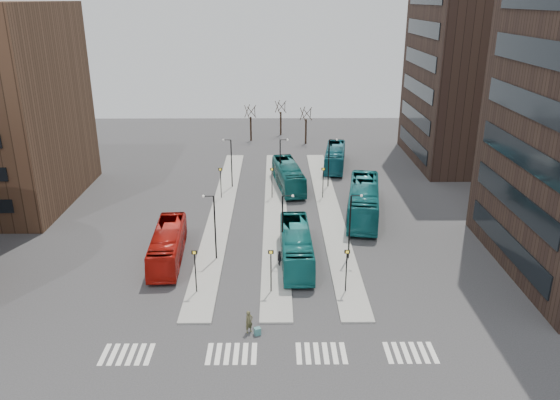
{
  "coord_description": "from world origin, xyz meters",
  "views": [
    {
      "loc": [
        1.93,
        -26.64,
        22.37
      ],
      "look_at": [
        2.4,
        20.08,
        5.0
      ],
      "focal_mm": 35.0,
      "sensor_mm": 36.0,
      "label": 1
    }
  ],
  "objects_px": {
    "teal_bus_b": "(288,176)",
    "traveller": "(249,322)",
    "suitcase": "(257,331)",
    "teal_bus_a": "(296,246)",
    "teal_bus_d": "(335,157)",
    "commuter_c": "(292,257)",
    "red_bus": "(168,245)",
    "teal_bus_c": "(364,201)",
    "commuter_b": "(280,259)",
    "commuter_a": "(161,260)"
  },
  "relations": [
    {
      "from": "teal_bus_b",
      "to": "traveller",
      "type": "bearing_deg",
      "value": -104.71
    },
    {
      "from": "suitcase",
      "to": "teal_bus_a",
      "type": "bearing_deg",
      "value": 53.54
    },
    {
      "from": "teal_bus_d",
      "to": "commuter_c",
      "type": "relative_size",
      "value": 6.47
    },
    {
      "from": "red_bus",
      "to": "commuter_c",
      "type": "bearing_deg",
      "value": -9.68
    },
    {
      "from": "suitcase",
      "to": "teal_bus_b",
      "type": "distance_m",
      "value": 32.04
    },
    {
      "from": "teal_bus_c",
      "to": "traveller",
      "type": "xyz_separation_m",
      "value": [
        -11.43,
        -21.79,
        -0.97
      ]
    },
    {
      "from": "suitcase",
      "to": "teal_bus_c",
      "type": "height_order",
      "value": "teal_bus_c"
    },
    {
      "from": "red_bus",
      "to": "teal_bus_c",
      "type": "relative_size",
      "value": 0.81
    },
    {
      "from": "traveller",
      "to": "commuter_c",
      "type": "height_order",
      "value": "traveller"
    },
    {
      "from": "teal_bus_b",
      "to": "teal_bus_c",
      "type": "xyz_separation_m",
      "value": [
        7.88,
        -9.76,
        0.28
      ]
    },
    {
      "from": "teal_bus_a",
      "to": "teal_bus_d",
      "type": "distance_m",
      "value": 29.76
    },
    {
      "from": "traveller",
      "to": "commuter_b",
      "type": "distance_m",
      "value": 10.32
    },
    {
      "from": "teal_bus_d",
      "to": "traveller",
      "type": "distance_m",
      "value": 41.38
    },
    {
      "from": "commuter_b",
      "to": "commuter_c",
      "type": "xyz_separation_m",
      "value": [
        1.06,
        0.3,
        0.07
      ]
    },
    {
      "from": "teal_bus_a",
      "to": "teal_bus_d",
      "type": "bearing_deg",
      "value": 76.48
    },
    {
      "from": "traveller",
      "to": "commuter_c",
      "type": "relative_size",
      "value": 1.02
    },
    {
      "from": "teal_bus_c",
      "to": "commuter_a",
      "type": "xyz_separation_m",
      "value": [
        -19.58,
        -11.8,
        -1.07
      ]
    },
    {
      "from": "teal_bus_b",
      "to": "commuter_a",
      "type": "height_order",
      "value": "teal_bus_b"
    },
    {
      "from": "teal_bus_d",
      "to": "teal_bus_a",
      "type": "bearing_deg",
      "value": -94.37
    },
    {
      "from": "commuter_b",
      "to": "teal_bus_c",
      "type": "bearing_deg",
      "value": -54.46
    },
    {
      "from": "teal_bus_b",
      "to": "commuter_a",
      "type": "xyz_separation_m",
      "value": [
        -11.69,
        -21.56,
        -0.79
      ]
    },
    {
      "from": "teal_bus_b",
      "to": "commuter_c",
      "type": "relative_size",
      "value": 6.65
    },
    {
      "from": "teal_bus_a",
      "to": "teal_bus_b",
      "type": "height_order",
      "value": "teal_bus_b"
    },
    {
      "from": "suitcase",
      "to": "commuter_b",
      "type": "bearing_deg",
      "value": 59.87
    },
    {
      "from": "suitcase",
      "to": "commuter_b",
      "type": "xyz_separation_m",
      "value": [
        1.68,
        10.39,
        0.48
      ]
    },
    {
      "from": "traveller",
      "to": "commuter_a",
      "type": "height_order",
      "value": "traveller"
    },
    {
      "from": "red_bus",
      "to": "teal_bus_b",
      "type": "distance_m",
      "value": 22.99
    },
    {
      "from": "commuter_c",
      "to": "teal_bus_d",
      "type": "bearing_deg",
      "value": -177.91
    },
    {
      "from": "red_bus",
      "to": "commuter_b",
      "type": "relative_size",
      "value": 6.94
    },
    {
      "from": "commuter_a",
      "to": "commuter_c",
      "type": "distance_m",
      "value": 11.49
    },
    {
      "from": "teal_bus_b",
      "to": "commuter_a",
      "type": "bearing_deg",
      "value": -126.77
    },
    {
      "from": "teal_bus_b",
      "to": "teal_bus_c",
      "type": "bearing_deg",
      "value": -59.36
    },
    {
      "from": "teal_bus_c",
      "to": "commuter_c",
      "type": "height_order",
      "value": "teal_bus_c"
    },
    {
      "from": "teal_bus_b",
      "to": "commuter_b",
      "type": "bearing_deg",
      "value": -101.7
    },
    {
      "from": "teal_bus_c",
      "to": "teal_bus_b",
      "type": "bearing_deg",
      "value": 138.65
    },
    {
      "from": "teal_bus_c",
      "to": "teal_bus_d",
      "type": "bearing_deg",
      "value": 103.33
    },
    {
      "from": "commuter_a",
      "to": "commuter_c",
      "type": "xyz_separation_m",
      "value": [
        11.48,
        0.37,
        0.08
      ]
    },
    {
      "from": "suitcase",
      "to": "red_bus",
      "type": "relative_size",
      "value": 0.05
    },
    {
      "from": "traveller",
      "to": "commuter_b",
      "type": "relative_size",
      "value": 1.12
    },
    {
      "from": "commuter_a",
      "to": "teal_bus_c",
      "type": "bearing_deg",
      "value": -161.6
    },
    {
      "from": "teal_bus_d",
      "to": "suitcase",
      "type": "bearing_deg",
      "value": -95.17
    },
    {
      "from": "teal_bus_d",
      "to": "traveller",
      "type": "bearing_deg",
      "value": -96.07
    },
    {
      "from": "red_bus",
      "to": "teal_bus_b",
      "type": "bearing_deg",
      "value": 56.86
    },
    {
      "from": "teal_bus_b",
      "to": "commuter_a",
      "type": "relative_size",
      "value": 7.38
    },
    {
      "from": "red_bus",
      "to": "commuter_a",
      "type": "bearing_deg",
      "value": -105.62
    },
    {
      "from": "teal_bus_b",
      "to": "traveller",
      "type": "height_order",
      "value": "teal_bus_b"
    },
    {
      "from": "commuter_a",
      "to": "commuter_b",
      "type": "relative_size",
      "value": 0.99
    },
    {
      "from": "commuter_b",
      "to": "teal_bus_b",
      "type": "bearing_deg",
      "value": -19.86
    },
    {
      "from": "commuter_c",
      "to": "commuter_a",
      "type": "bearing_deg",
      "value": -72.91
    },
    {
      "from": "teal_bus_c",
      "to": "commuter_a",
      "type": "relative_size",
      "value": 8.74
    }
  ]
}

